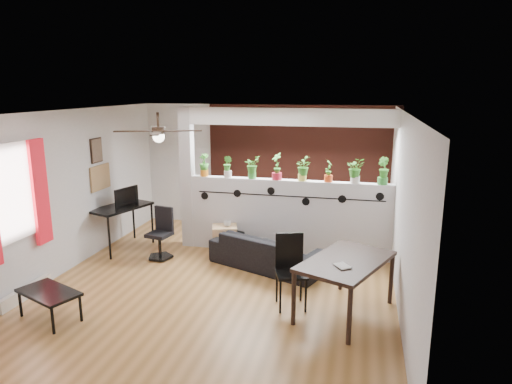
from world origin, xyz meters
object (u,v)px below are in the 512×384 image
(ceiling_fan, at_px, (158,133))
(potted_plant_6, at_px, (356,170))
(potted_plant_4, at_px, (302,168))
(computer_desk, at_px, (121,210))
(potted_plant_0, at_px, (204,164))
(sofa, at_px, (267,252))
(dining_table, at_px, (346,266))
(potted_plant_5, at_px, (329,170))
(cup, at_px, (227,224))
(coffee_table, at_px, (49,294))
(potted_plant_1, at_px, (228,166))
(cube_shelf, at_px, (225,240))
(potted_plant_2, at_px, (252,166))
(office_chair, at_px, (161,236))
(potted_plant_7, at_px, (383,170))
(folding_chair, at_px, (290,264))
(potted_plant_3, at_px, (277,166))

(ceiling_fan, height_order, potted_plant_6, ceiling_fan)
(potted_plant_4, relative_size, computer_desk, 0.34)
(potted_plant_0, distance_m, sofa, 2.02)
(potted_plant_6, xyz_separation_m, dining_table, (-0.03, -2.10, -0.90))
(potted_plant_5, xyz_separation_m, computer_desk, (-3.73, -0.47, -0.83))
(potted_plant_5, bearing_deg, dining_table, -78.75)
(potted_plant_4, bearing_deg, cup, -165.07)
(potted_plant_6, xyz_separation_m, coffee_table, (-3.74, -3.12, -1.23))
(potted_plant_1, height_order, coffee_table, potted_plant_1)
(cube_shelf, relative_size, computer_desk, 0.42)
(potted_plant_2, bearing_deg, coffee_table, -121.73)
(office_chair, bearing_deg, potted_plant_6, 13.17)
(cup, bearing_deg, potted_plant_7, 7.37)
(computer_desk, bearing_deg, cube_shelf, 3.85)
(potted_plant_2, bearing_deg, potted_plant_6, -0.00)
(folding_chair, bearing_deg, potted_plant_7, 58.11)
(potted_plant_0, xyz_separation_m, office_chair, (-0.55, -0.76, -1.18))
(office_chair, bearing_deg, potted_plant_5, 15.20)
(potted_plant_6, bearing_deg, dining_table, -90.94)
(potted_plant_7, distance_m, computer_desk, 4.73)
(folding_chair, bearing_deg, cube_shelf, 131.29)
(potted_plant_0, bearing_deg, coffee_table, -108.23)
(potted_plant_2, relative_size, potted_plant_4, 0.97)
(cup, relative_size, coffee_table, 0.13)
(potted_plant_2, bearing_deg, potted_plant_5, -0.00)
(potted_plant_2, xyz_separation_m, office_chair, (-1.46, -0.76, -1.17))
(potted_plant_1, distance_m, coffee_table, 3.66)
(potted_plant_2, distance_m, office_chair, 2.02)
(sofa, height_order, office_chair, office_chair)
(potted_plant_7, bearing_deg, potted_plant_3, -180.00)
(ceiling_fan, distance_m, cup, 2.33)
(cup, relative_size, dining_table, 0.08)
(potted_plant_7, bearing_deg, potted_plant_0, -180.00)
(potted_plant_3, bearing_deg, potted_plant_5, 0.00)
(potted_plant_7, bearing_deg, sofa, -157.14)
(potted_plant_7, height_order, folding_chair, potted_plant_7)
(computer_desk, distance_m, office_chair, 1.02)
(potted_plant_1, height_order, potted_plant_7, potted_plant_7)
(cube_shelf, bearing_deg, potted_plant_3, 3.75)
(potted_plant_7, xyz_separation_m, cup, (-2.63, -0.34, -1.01))
(ceiling_fan, distance_m, folding_chair, 2.60)
(cube_shelf, bearing_deg, coffee_table, -135.99)
(potted_plant_4, bearing_deg, potted_plant_5, 0.00)
(potted_plant_7, height_order, cup, potted_plant_7)
(cube_shelf, height_order, dining_table, dining_table)
(computer_desk, relative_size, dining_table, 0.78)
(potted_plant_1, relative_size, potted_plant_7, 0.86)
(potted_plant_0, height_order, computer_desk, potted_plant_0)
(sofa, relative_size, dining_table, 1.14)
(potted_plant_2, distance_m, sofa, 1.57)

